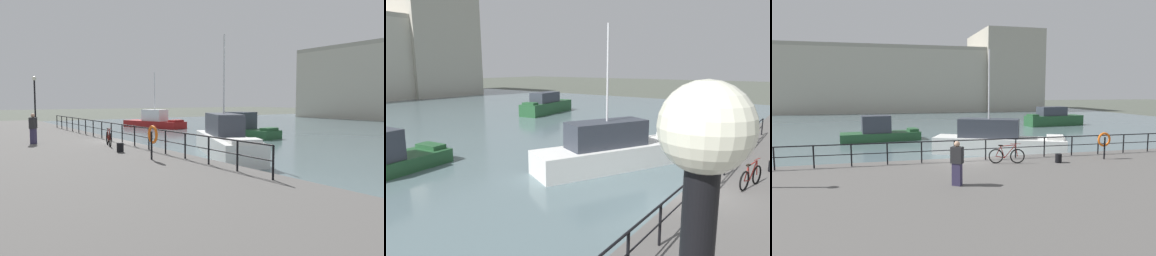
# 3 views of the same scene
# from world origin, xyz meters

# --- Properties ---
(ground_plane) EXTENTS (240.00, 240.00, 0.00)m
(ground_plane) POSITION_xyz_m (0.00, 0.00, 0.00)
(ground_plane) COLOR #4C5147
(moored_blue_motorboat) EXTENTS (7.71, 3.10, 2.35)m
(moored_blue_motorboat) POSITION_xyz_m (16.37, 20.96, 0.93)
(moored_blue_motorboat) COLOR #23512D
(moored_blue_motorboat) RESTS_ON water_basin
(moored_green_narrowboat) EXTENTS (9.01, 5.84, 7.15)m
(moored_green_narrowboat) POSITION_xyz_m (3.32, 4.70, 0.92)
(moored_green_narrowboat) COLOR white
(moored_green_narrowboat) RESTS_ON water_basin
(quay_railing) EXTENTS (26.39, 0.07, 1.08)m
(quay_railing) POSITION_xyz_m (-0.80, -0.75, 1.59)
(quay_railing) COLOR black
(quay_railing) RESTS_ON quay_promenade
(parked_bicycle) EXTENTS (1.74, 0.46, 0.98)m
(parked_bicycle) POSITION_xyz_m (1.58, -1.83, 1.24)
(parked_bicycle) COLOR black
(parked_bicycle) RESTS_ON quay_promenade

